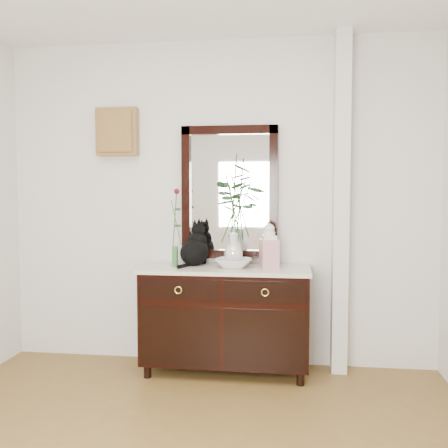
# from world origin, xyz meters

# --- Properties ---
(wall_back) EXTENTS (3.60, 0.04, 2.70)m
(wall_back) POSITION_xyz_m (0.00, 1.98, 1.35)
(wall_back) COLOR silver
(wall_back) RESTS_ON ground
(pilaster) EXTENTS (0.12, 0.20, 2.70)m
(pilaster) POSITION_xyz_m (1.00, 1.90, 1.35)
(pilaster) COLOR silver
(pilaster) RESTS_ON ground
(sideboard) EXTENTS (1.33, 0.52, 0.82)m
(sideboard) POSITION_xyz_m (0.10, 1.73, 0.47)
(sideboard) COLOR black
(sideboard) RESTS_ON ground
(wall_mirror) EXTENTS (0.80, 0.06, 1.10)m
(wall_mirror) POSITION_xyz_m (0.10, 1.97, 1.44)
(wall_mirror) COLOR black
(wall_mirror) RESTS_ON wall_back
(key_cabinet) EXTENTS (0.35, 0.10, 0.40)m
(key_cabinet) POSITION_xyz_m (-0.85, 1.94, 1.95)
(key_cabinet) COLOR brown
(key_cabinet) RESTS_ON wall_back
(cat) EXTENTS (0.33, 0.36, 0.35)m
(cat) POSITION_xyz_m (-0.17, 1.81, 1.02)
(cat) COLOR black
(cat) RESTS_ON sideboard
(lotus_bowl) EXTENTS (0.30, 0.30, 0.07)m
(lotus_bowl) POSITION_xyz_m (0.16, 1.72, 0.89)
(lotus_bowl) COLOR white
(lotus_bowl) RESTS_ON sideboard
(vase_branches) EXTENTS (0.53, 0.53, 0.88)m
(vase_branches) POSITION_xyz_m (0.16, 1.72, 1.31)
(vase_branches) COLOR silver
(vase_branches) RESTS_ON lotus_bowl
(bud_vase_rose) EXTENTS (0.09, 0.09, 0.63)m
(bud_vase_rose) POSITION_xyz_m (-0.30, 1.71, 1.17)
(bud_vase_rose) COLOR #326633
(bud_vase_rose) RESTS_ON sideboard
(ginger_jar) EXTENTS (0.17, 0.17, 0.36)m
(ginger_jar) POSITION_xyz_m (0.44, 1.74, 1.03)
(ginger_jar) COLOR white
(ginger_jar) RESTS_ON sideboard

